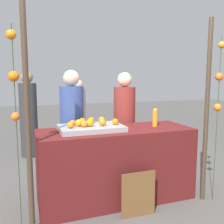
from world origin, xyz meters
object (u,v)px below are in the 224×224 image
object	(u,v)px
orange_1	(90,123)
chalkboard_sign	(138,195)
orange_0	(82,121)
vendor_left	(72,133)
vendor_right	(124,129)
stall_counter	(116,164)
juice_bottle	(155,118)

from	to	relation	value
orange_1	chalkboard_sign	distance (m)	1.00
orange_0	vendor_left	bearing A→B (deg)	95.27
vendor_left	vendor_right	size ratio (longest dim) A/B	1.02
orange_1	chalkboard_sign	bearing A→B (deg)	-47.68
stall_counter	vendor_left	xyz separation A→B (m)	(-0.45, 0.59, 0.32)
orange_1	juice_bottle	bearing A→B (deg)	1.63
orange_1	vendor_left	bearing A→B (deg)	99.50
orange_0	vendor_right	world-z (taller)	vendor_right
vendor_left	vendor_right	xyz separation A→B (m)	(0.82, 0.04, -0.01)
stall_counter	orange_0	distance (m)	0.71
juice_bottle	stall_counter	bearing A→B (deg)	-179.04
vendor_left	vendor_right	distance (m)	0.82
chalkboard_sign	vendor_left	bearing A→B (deg)	116.20
juice_bottle	vendor_right	xyz separation A→B (m)	(-0.19, 0.62, -0.27)
orange_0	juice_bottle	distance (m)	0.97
orange_0	vendor_left	distance (m)	0.52
juice_bottle	vendor_right	bearing A→B (deg)	106.67
stall_counter	chalkboard_sign	xyz separation A→B (m)	(0.09, -0.49, -0.20)
juice_bottle	vendor_left	bearing A→B (deg)	149.85
orange_1	vendor_right	distance (m)	1.00
chalkboard_sign	vendor_right	xyz separation A→B (m)	(0.29, 1.12, 0.51)
orange_1	stall_counter	bearing A→B (deg)	2.74
vendor_right	orange_0	bearing A→B (deg)	-147.25
orange_0	chalkboard_sign	world-z (taller)	orange_0
juice_bottle	orange_1	bearing A→B (deg)	-178.37
stall_counter	vendor_right	bearing A→B (deg)	59.41
orange_1	juice_bottle	xyz separation A→B (m)	(0.90, 0.03, 0.01)
vendor_left	chalkboard_sign	bearing A→B (deg)	-63.80
vendor_left	stall_counter	bearing A→B (deg)	-53.11
stall_counter	vendor_left	world-z (taller)	vendor_left
chalkboard_sign	vendor_right	bearing A→B (deg)	75.69
chalkboard_sign	vendor_left	xyz separation A→B (m)	(-0.53, 1.08, 0.52)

